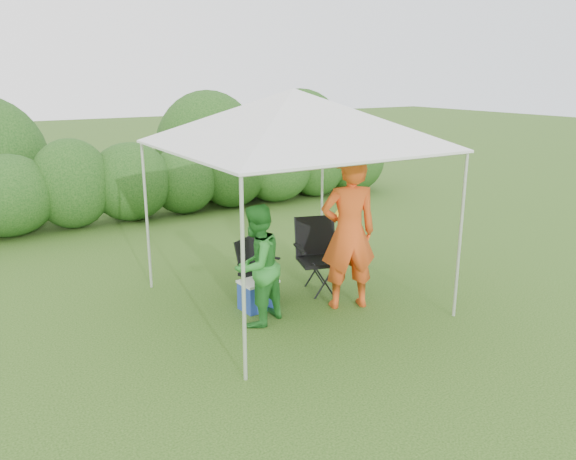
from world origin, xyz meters
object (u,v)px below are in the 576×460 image
canopy (294,118)px  woman (257,265)px  chair_left (254,264)px  man (349,233)px  chair_right (318,250)px  cooler (258,294)px

canopy → woman: (-0.75, -0.37, -1.71)m
chair_left → man: 1.41m
canopy → chair_right: canopy is taller
chair_right → cooler: (-1.06, -0.17, -0.39)m
canopy → woman: bearing=-153.9°
chair_left → man: man is taller
chair_right → woman: 1.40m
chair_right → man: size_ratio=0.51×
canopy → woman: size_ratio=2.05×
cooler → chair_right: bearing=3.3°
canopy → man: size_ratio=1.52×
man → woman: (-1.27, 0.15, -0.26)m
canopy → man: canopy is taller
chair_right → chair_left: (-0.89, 0.25, -0.13)m
man → woman: bearing=12.5°
chair_right → cooler: chair_right is taller
woman → man: bearing=148.3°
man → woman: man is taller
canopy → man: (0.52, -0.52, -1.45)m
canopy → chair_left: (-0.37, 0.43, -2.00)m
canopy → chair_left: canopy is taller
canopy → chair_right: 1.95m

